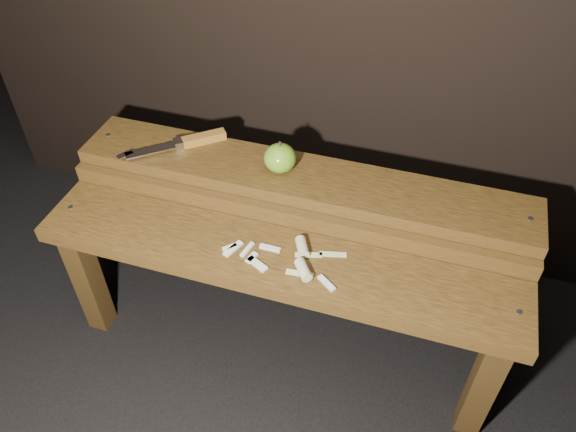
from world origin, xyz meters
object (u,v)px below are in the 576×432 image
(bench_rear_tier, at_px, (300,200))
(apple, at_px, (280,158))
(bench_front_tier, at_px, (273,277))
(knife, at_px, (190,141))

(bench_rear_tier, bearing_deg, apple, 175.59)
(bench_front_tier, xyz_separation_m, knife, (-0.32, 0.26, 0.16))
(bench_front_tier, relative_size, apple, 13.80)
(apple, relative_size, knife, 0.36)
(bench_front_tier, distance_m, apple, 0.30)
(bench_front_tier, distance_m, knife, 0.44)
(bench_front_tier, bearing_deg, apple, 103.63)
(bench_front_tier, relative_size, knife, 4.95)
(bench_rear_tier, bearing_deg, bench_front_tier, -90.00)
(bench_rear_tier, height_order, knife, knife)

